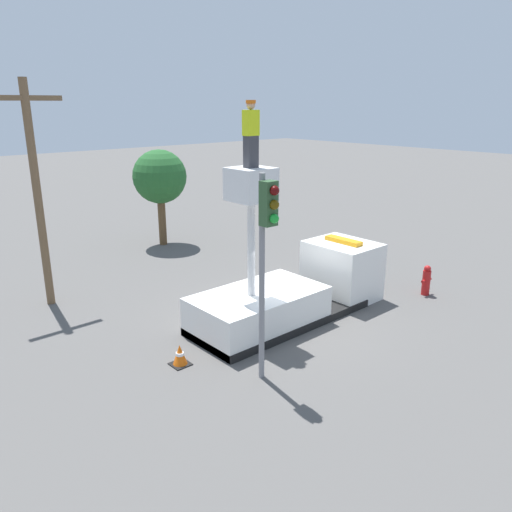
{
  "coord_description": "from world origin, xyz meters",
  "views": [
    {
      "loc": [
        -10.1,
        -10.24,
        6.51
      ],
      "look_at": [
        -1.97,
        -1.06,
        2.74
      ],
      "focal_mm": 35.0,
      "sensor_mm": 36.0,
      "label": 1
    }
  ],
  "objects_px": {
    "bucket_truck": "(294,290)",
    "worker": "(251,134)",
    "fire_hydrant": "(426,280)",
    "traffic_light_pole": "(266,239)",
    "utility_pole": "(37,188)",
    "traffic_cone_rear": "(180,355)",
    "tree_left_bg": "(160,177)"
  },
  "relations": [
    {
      "from": "traffic_cone_rear",
      "to": "tree_left_bg",
      "type": "xyz_separation_m",
      "value": [
        5.81,
        10.32,
        2.95
      ]
    },
    {
      "from": "worker",
      "to": "traffic_light_pole",
      "type": "bearing_deg",
      "value": -123.77
    },
    {
      "from": "bucket_truck",
      "to": "traffic_cone_rear",
      "type": "height_order",
      "value": "bucket_truck"
    },
    {
      "from": "traffic_light_pole",
      "to": "fire_hydrant",
      "type": "xyz_separation_m",
      "value": [
        8.08,
        0.41,
        -3.05
      ]
    },
    {
      "from": "tree_left_bg",
      "to": "fire_hydrant",
      "type": "bearing_deg",
      "value": -73.78
    },
    {
      "from": "tree_left_bg",
      "to": "utility_pole",
      "type": "xyz_separation_m",
      "value": [
        -6.78,
        -3.89,
        0.73
      ]
    },
    {
      "from": "worker",
      "to": "tree_left_bg",
      "type": "bearing_deg",
      "value": 72.78
    },
    {
      "from": "bucket_truck",
      "to": "traffic_light_pole",
      "type": "xyz_separation_m",
      "value": [
        -3.3,
        -2.26,
        2.73
      ]
    },
    {
      "from": "worker",
      "to": "traffic_cone_rear",
      "type": "xyz_separation_m",
      "value": [
        -2.7,
        -0.28,
        -5.46
      ]
    },
    {
      "from": "worker",
      "to": "bucket_truck",
      "type": "bearing_deg",
      "value": 0.0
    },
    {
      "from": "fire_hydrant",
      "to": "traffic_cone_rear",
      "type": "distance_m",
      "value": 9.41
    },
    {
      "from": "bucket_truck",
      "to": "utility_pole",
      "type": "relative_size",
      "value": 0.94
    },
    {
      "from": "worker",
      "to": "traffic_light_pole",
      "type": "xyz_separation_m",
      "value": [
        -1.51,
        -2.26,
        -2.15
      ]
    },
    {
      "from": "worker",
      "to": "traffic_cone_rear",
      "type": "height_order",
      "value": "worker"
    },
    {
      "from": "fire_hydrant",
      "to": "worker",
      "type": "bearing_deg",
      "value": 164.27
    },
    {
      "from": "bucket_truck",
      "to": "worker",
      "type": "relative_size",
      "value": 3.91
    },
    {
      "from": "fire_hydrant",
      "to": "utility_pole",
      "type": "xyz_separation_m",
      "value": [
        -10.24,
        8.0,
        3.41
      ]
    },
    {
      "from": "traffic_cone_rear",
      "to": "utility_pole",
      "type": "xyz_separation_m",
      "value": [
        -0.97,
        6.43,
        3.68
      ]
    },
    {
      "from": "utility_pole",
      "to": "fire_hydrant",
      "type": "bearing_deg",
      "value": -38.01
    },
    {
      "from": "fire_hydrant",
      "to": "traffic_cone_rear",
      "type": "xyz_separation_m",
      "value": [
        -9.27,
        1.57,
        -0.27
      ]
    },
    {
      "from": "bucket_truck",
      "to": "utility_pole",
      "type": "xyz_separation_m",
      "value": [
        -5.46,
        6.15,
        3.09
      ]
    },
    {
      "from": "bucket_truck",
      "to": "tree_left_bg",
      "type": "distance_m",
      "value": 10.4
    },
    {
      "from": "traffic_light_pole",
      "to": "worker",
      "type": "bearing_deg",
      "value": 56.23
    },
    {
      "from": "bucket_truck",
      "to": "fire_hydrant",
      "type": "relative_size",
      "value": 6.3
    },
    {
      "from": "worker",
      "to": "fire_hydrant",
      "type": "distance_m",
      "value": 8.58
    },
    {
      "from": "traffic_light_pole",
      "to": "fire_hydrant",
      "type": "relative_size",
      "value": 4.66
    },
    {
      "from": "worker",
      "to": "utility_pole",
      "type": "relative_size",
      "value": 0.24
    },
    {
      "from": "worker",
      "to": "tree_left_bg",
      "type": "relative_size",
      "value": 0.39
    },
    {
      "from": "traffic_cone_rear",
      "to": "worker",
      "type": "bearing_deg",
      "value": 5.94
    },
    {
      "from": "tree_left_bg",
      "to": "utility_pole",
      "type": "distance_m",
      "value": 7.85
    },
    {
      "from": "traffic_light_pole",
      "to": "traffic_cone_rear",
      "type": "xyz_separation_m",
      "value": [
        -1.19,
        1.98,
        -3.31
      ]
    },
    {
      "from": "tree_left_bg",
      "to": "utility_pole",
      "type": "height_order",
      "value": "utility_pole"
    }
  ]
}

